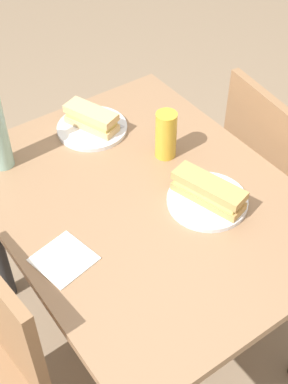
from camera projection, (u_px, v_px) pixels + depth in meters
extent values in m
plane|color=#8C755B|center=(144.00, 329.00, 2.09)|extent=(8.00, 8.00, 0.00)
cube|color=#997251|center=(144.00, 200.00, 1.58)|extent=(1.06, 0.83, 0.03)
cylinder|color=#262628|center=(148.00, 163.00, 2.26)|extent=(0.06, 0.06, 0.71)
cube|color=#936B47|center=(260.00, 145.00, 1.84)|extent=(0.38, 0.08, 0.40)
cylinder|color=#936B47|center=(286.00, 175.00, 2.39)|extent=(0.04, 0.04, 0.46)
cylinder|color=#936B47|center=(272.00, 262.00, 2.04)|extent=(0.04, 0.04, 0.46)
cylinder|color=#936B47|center=(219.00, 203.00, 2.27)|extent=(0.04, 0.04, 0.46)
cube|color=#936B47|center=(0.00, 313.00, 1.36)|extent=(0.38, 0.06, 0.40)
cylinder|color=white|center=(207.00, 201.00, 1.55)|extent=(0.24, 0.24, 0.01)
cube|color=tan|center=(208.00, 196.00, 1.54)|extent=(0.23, 0.13, 0.02)
cube|color=#DBC66B|center=(209.00, 191.00, 1.52)|extent=(0.21, 0.12, 0.02)
cube|color=tan|center=(209.00, 185.00, 1.51)|extent=(0.23, 0.13, 0.02)
cube|color=silver|center=(231.00, 192.00, 1.56)|extent=(0.09, 0.06, 0.00)
cube|color=#59331E|center=(202.00, 184.00, 1.58)|extent=(0.07, 0.05, 0.01)
cylinder|color=white|center=(92.00, 128.00, 1.79)|extent=(0.24, 0.24, 0.01)
cube|color=#DBB77A|center=(92.00, 123.00, 1.78)|extent=(0.20, 0.13, 0.02)
cube|color=#DBC66B|center=(91.00, 118.00, 1.77)|extent=(0.18, 0.12, 0.02)
cube|color=#DBB77A|center=(91.00, 113.00, 1.75)|extent=(0.20, 0.13, 0.02)
cube|color=silver|center=(111.00, 122.00, 1.80)|extent=(0.10, 0.05, 0.00)
cube|color=#59331E|center=(90.00, 112.00, 1.84)|extent=(0.08, 0.04, 0.01)
cylinder|color=gold|center=(166.00, 135.00, 1.65)|extent=(0.07, 0.07, 0.16)
cube|color=white|center=(64.00, 259.00, 1.40)|extent=(0.17, 0.17, 0.00)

